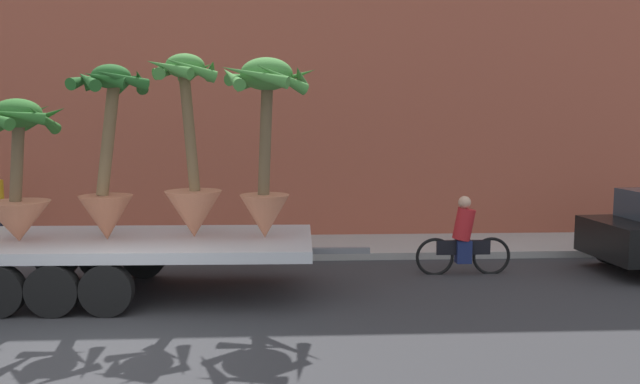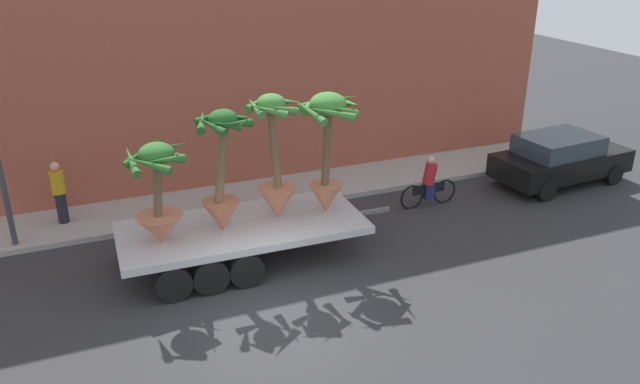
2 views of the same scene
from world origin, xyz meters
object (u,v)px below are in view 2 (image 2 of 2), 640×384
potted_palm_extra (275,170)px  pedestrian_near_gate (59,191)px  potted_palm_rear (327,145)px  flatbed_trailer (233,234)px  potted_palm_middle (159,199)px  parked_car (560,158)px  cyclist (429,184)px  potted_palm_front (222,177)px

potted_palm_extra → pedestrian_near_gate: bearing=143.4°
potted_palm_rear → flatbed_trailer: bearing=177.8°
flatbed_trailer → potted_palm_middle: potted_palm_middle is taller
potted_palm_middle → pedestrian_near_gate: 4.45m
potted_palm_extra → parked_car: 9.80m
potted_palm_middle → cyclist: bearing=9.9°
flatbed_trailer → potted_palm_middle: 2.08m
potted_palm_middle → pedestrian_near_gate: potted_palm_middle is taller
potted_palm_rear → cyclist: potted_palm_rear is taller
potted_palm_rear → parked_car: size_ratio=0.66×
flatbed_trailer → cyclist: size_ratio=3.69×
potted_palm_middle → parked_car: potted_palm_middle is taller
parked_car → cyclist: bearing=179.3°
flatbed_trailer → potted_palm_rear: size_ratio=2.27×
flatbed_trailer → parked_car: size_ratio=1.51×
flatbed_trailer → cyclist: cyclist is taller
potted_palm_front → cyclist: size_ratio=1.56×
potted_palm_rear → parked_car: potted_palm_rear is taller
flatbed_trailer → cyclist: bearing=10.6°
potted_palm_extra → pedestrian_near_gate: 6.12m
flatbed_trailer → pedestrian_near_gate: bearing=135.8°
parked_car → potted_palm_middle: bearing=-174.1°
flatbed_trailer → pedestrian_near_gate: pedestrian_near_gate is taller
potted_palm_middle → parked_car: size_ratio=0.51×
flatbed_trailer → potted_palm_extra: (1.11, 0.02, 1.44)m
cyclist → pedestrian_near_gate: (-9.80, 2.47, 0.37)m
potted_palm_extra → pedestrian_near_gate: potted_palm_extra is taller
potted_palm_rear → pedestrian_near_gate: size_ratio=1.75×
potted_palm_extra → flatbed_trailer: bearing=-178.8°
cyclist → potted_palm_extra: bearing=-167.4°
cyclist → pedestrian_near_gate: bearing=165.8°
potted_palm_front → pedestrian_near_gate: bearing=133.1°
potted_palm_middle → parked_car: 12.52m
flatbed_trailer → potted_palm_front: bearing=-142.9°
potted_palm_front → cyclist: bearing=11.6°
potted_palm_rear → potted_palm_middle: size_ratio=1.29×
potted_palm_extra → potted_palm_middle: bearing=-175.3°
cyclist → pedestrian_near_gate: size_ratio=1.08×
potted_palm_rear → cyclist: 4.40m
potted_palm_front → potted_palm_extra: potted_palm_extra is taller
flatbed_trailer → pedestrian_near_gate: 5.18m
potted_palm_middle → potted_palm_front: potted_palm_front is taller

